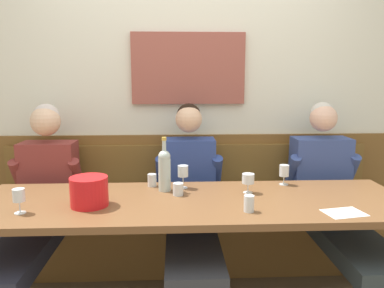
{
  "coord_description": "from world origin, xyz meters",
  "views": [
    {
      "loc": [
        -0.1,
        -1.95,
        1.47
      ],
      "look_at": [
        0.01,
        0.46,
        1.04
      ],
      "focal_mm": 35.07,
      "sensor_mm": 36.0,
      "label": 1
    }
  ],
  "objects_px": {
    "wall_bench": "(189,231)",
    "water_tumbler_right": "(249,204)",
    "person_left_seat": "(36,204)",
    "wine_bottle_amber_mid": "(164,169)",
    "dining_table": "(193,212)",
    "wine_glass_left_end": "(284,172)",
    "wine_glass_mid_left": "(183,172)",
    "water_tumbler_left": "(178,189)",
    "person_center_left_seat": "(190,203)",
    "ice_bucket": "(89,191)",
    "water_tumbler_center": "(152,180)",
    "wine_glass_center_front": "(19,197)",
    "person_right_seat": "(336,201)",
    "wine_glass_mid_right": "(248,179)"
  },
  "relations": [
    {
      "from": "wall_bench",
      "to": "water_tumbler_right",
      "type": "distance_m",
      "value": 1.04
    },
    {
      "from": "person_left_seat",
      "to": "wine_bottle_amber_mid",
      "type": "distance_m",
      "value": 0.92
    },
    {
      "from": "dining_table",
      "to": "wine_glass_left_end",
      "type": "bearing_deg",
      "value": 24.84
    },
    {
      "from": "wine_glass_mid_left",
      "to": "wall_bench",
      "type": "bearing_deg",
      "value": 82.43
    },
    {
      "from": "wine_glass_left_end",
      "to": "water_tumbler_right",
      "type": "height_order",
      "value": "wine_glass_left_end"
    },
    {
      "from": "water_tumbler_left",
      "to": "person_left_seat",
      "type": "bearing_deg",
      "value": 167.22
    },
    {
      "from": "person_center_left_seat",
      "to": "wine_glass_left_end",
      "type": "bearing_deg",
      "value": -1.12
    },
    {
      "from": "ice_bucket",
      "to": "wine_glass_left_end",
      "type": "xyz_separation_m",
      "value": [
        1.23,
        0.37,
        0.01
      ]
    },
    {
      "from": "person_center_left_seat",
      "to": "water_tumbler_left",
      "type": "relative_size",
      "value": 16.65
    },
    {
      "from": "ice_bucket",
      "to": "wine_glass_left_end",
      "type": "distance_m",
      "value": 1.28
    },
    {
      "from": "dining_table",
      "to": "water_tumbler_center",
      "type": "xyz_separation_m",
      "value": [
        -0.26,
        0.3,
        0.12
      ]
    },
    {
      "from": "wall_bench",
      "to": "wine_bottle_amber_mid",
      "type": "xyz_separation_m",
      "value": [
        -0.17,
        -0.44,
        0.62
      ]
    },
    {
      "from": "wine_glass_mid_left",
      "to": "water_tumbler_center",
      "type": "distance_m",
      "value": 0.22
    },
    {
      "from": "water_tumbler_center",
      "to": "water_tumbler_right",
      "type": "distance_m",
      "value": 0.75
    },
    {
      "from": "wine_glass_center_front",
      "to": "ice_bucket",
      "type": "bearing_deg",
      "value": 16.94
    },
    {
      "from": "wine_bottle_amber_mid",
      "to": "wine_glass_center_front",
      "type": "relative_size",
      "value": 2.57
    },
    {
      "from": "wall_bench",
      "to": "wine_glass_mid_left",
      "type": "relative_size",
      "value": 18.87
    },
    {
      "from": "person_right_seat",
      "to": "wine_bottle_amber_mid",
      "type": "distance_m",
      "value": 1.22
    },
    {
      "from": "dining_table",
      "to": "wine_glass_mid_right",
      "type": "relative_size",
      "value": 20.79
    },
    {
      "from": "water_tumbler_left",
      "to": "water_tumbler_right",
      "type": "relative_size",
      "value": 0.85
    },
    {
      "from": "water_tumbler_left",
      "to": "wine_glass_mid_left",
      "type": "bearing_deg",
      "value": 77.31
    },
    {
      "from": "wall_bench",
      "to": "person_left_seat",
      "type": "bearing_deg",
      "value": -162.58
    },
    {
      "from": "person_center_left_seat",
      "to": "wine_glass_mid_right",
      "type": "distance_m",
      "value": 0.45
    },
    {
      "from": "person_center_left_seat",
      "to": "water_tumbler_center",
      "type": "bearing_deg",
      "value": -178.66
    },
    {
      "from": "person_right_seat",
      "to": "wine_glass_mid_left",
      "type": "distance_m",
      "value": 1.09
    },
    {
      "from": "dining_table",
      "to": "wine_glass_mid_left",
      "type": "height_order",
      "value": "wine_glass_mid_left"
    },
    {
      "from": "person_center_left_seat",
      "to": "wine_bottle_amber_mid",
      "type": "height_order",
      "value": "person_center_left_seat"
    },
    {
      "from": "dining_table",
      "to": "wine_bottle_amber_mid",
      "type": "distance_m",
      "value": 0.34
    },
    {
      "from": "person_right_seat",
      "to": "water_tumbler_left",
      "type": "relative_size",
      "value": 16.74
    },
    {
      "from": "person_center_left_seat",
      "to": "dining_table",
      "type": "bearing_deg",
      "value": -89.85
    },
    {
      "from": "water_tumbler_left",
      "to": "wine_glass_mid_right",
      "type": "bearing_deg",
      "value": 3.5
    },
    {
      "from": "wine_glass_left_end",
      "to": "water_tumbler_right",
      "type": "distance_m",
      "value": 0.61
    },
    {
      "from": "water_tumbler_right",
      "to": "water_tumbler_center",
      "type": "bearing_deg",
      "value": 137.31
    },
    {
      "from": "person_left_seat",
      "to": "water_tumbler_left",
      "type": "height_order",
      "value": "person_left_seat"
    },
    {
      "from": "dining_table",
      "to": "wine_glass_left_end",
      "type": "xyz_separation_m",
      "value": [
        0.63,
        0.29,
        0.17
      ]
    },
    {
      "from": "wine_glass_left_end",
      "to": "water_tumbler_right",
      "type": "bearing_deg",
      "value": -123.86
    },
    {
      "from": "wall_bench",
      "to": "water_tumbler_center",
      "type": "bearing_deg",
      "value": -127.34
    },
    {
      "from": "wall_bench",
      "to": "person_left_seat",
      "type": "height_order",
      "value": "person_left_seat"
    },
    {
      "from": "wall_bench",
      "to": "water_tumbler_center",
      "type": "relative_size",
      "value": 34.51
    },
    {
      "from": "person_left_seat",
      "to": "wine_glass_mid_left",
      "type": "distance_m",
      "value": 1.02
    },
    {
      "from": "wine_glass_left_end",
      "to": "wine_glass_mid_right",
      "type": "xyz_separation_m",
      "value": [
        -0.28,
        -0.17,
        -0.0
      ]
    },
    {
      "from": "person_right_seat",
      "to": "person_center_left_seat",
      "type": "bearing_deg",
      "value": 180.0
    },
    {
      "from": "wine_glass_center_front",
      "to": "person_right_seat",
      "type": "bearing_deg",
      "value": 13.98
    },
    {
      "from": "water_tumbler_center",
      "to": "ice_bucket",
      "type": "bearing_deg",
      "value": -131.64
    },
    {
      "from": "person_left_seat",
      "to": "wine_glass_mid_left",
      "type": "relative_size",
      "value": 8.41
    },
    {
      "from": "dining_table",
      "to": "ice_bucket",
      "type": "relative_size",
      "value": 12.1
    },
    {
      "from": "wine_bottle_amber_mid",
      "to": "water_tumbler_center",
      "type": "height_order",
      "value": "wine_bottle_amber_mid"
    },
    {
      "from": "person_left_seat",
      "to": "wine_bottle_amber_mid",
      "type": "xyz_separation_m",
      "value": [
        0.87,
        -0.12,
        0.26
      ]
    },
    {
      "from": "person_right_seat",
      "to": "water_tumbler_center",
      "type": "distance_m",
      "value": 1.28
    },
    {
      "from": "water_tumbler_right",
      "to": "person_right_seat",
      "type": "bearing_deg",
      "value": 35.78
    }
  ]
}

